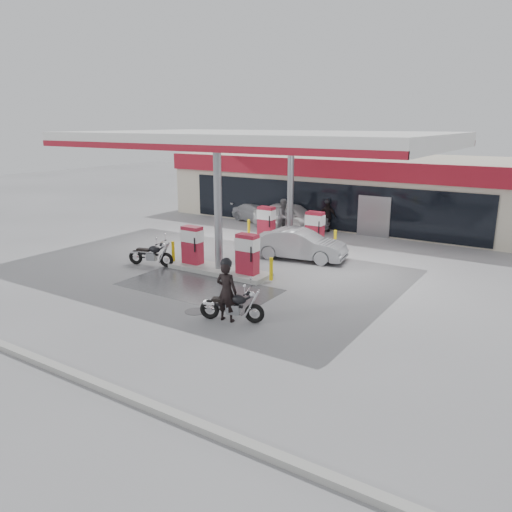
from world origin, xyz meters
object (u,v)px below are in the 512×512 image
(main_motorcycle, at_px, (233,307))
(parked_car_right, at_px, (475,229))
(parked_car_left, at_px, (257,213))
(hatchback_silver, at_px, (300,244))
(biker_walking, at_px, (327,216))
(attendant, at_px, (284,216))
(parked_motorcycle, at_px, (151,255))
(pump_island_near, at_px, (219,256))
(pump_island_far, at_px, (290,230))
(sedan_white, at_px, (291,216))
(biker_main, at_px, (227,292))

(main_motorcycle, bearing_deg, parked_car_right, 55.72)
(parked_car_left, bearing_deg, parked_car_right, -64.72)
(parked_car_left, xyz_separation_m, parked_car_right, (12.30, 2.00, 0.06))
(main_motorcycle, relative_size, parked_car_left, 0.53)
(hatchback_silver, relative_size, parked_car_left, 1.10)
(biker_walking, bearing_deg, attendant, -142.70)
(parked_motorcycle, xyz_separation_m, biker_walking, (3.35, 10.58, 0.39))
(main_motorcycle, relative_size, attendant, 1.04)
(pump_island_near, height_order, biker_walking, pump_island_near)
(main_motorcycle, bearing_deg, pump_island_far, 90.12)
(pump_island_near, height_order, sedan_white, pump_island_near)
(sedan_white, relative_size, parked_car_right, 1.03)
(sedan_white, bearing_deg, attendant, -173.62)
(biker_main, bearing_deg, parked_motorcycle, -32.48)
(pump_island_far, xyz_separation_m, hatchback_silver, (1.84, -2.40, -0.02))
(sedan_white, relative_size, parked_car_left, 1.19)
(main_motorcycle, relative_size, biker_walking, 1.16)
(biker_main, distance_m, attendant, 13.01)
(parked_motorcycle, xyz_separation_m, hatchback_silver, (4.88, 4.38, 0.20))
(parked_motorcycle, xyz_separation_m, sedan_white, (1.38, 9.98, 0.29))
(pump_island_near, height_order, parked_motorcycle, pump_island_near)
(biker_walking, bearing_deg, hatchback_silver, -83.22)
(hatchback_silver, bearing_deg, parked_motorcycle, 122.46)
(hatchback_silver, bearing_deg, parked_car_left, 35.28)
(parked_motorcycle, bearing_deg, attendant, 64.10)
(parked_motorcycle, distance_m, attendant, 8.97)
(biker_main, distance_m, parked_car_right, 16.67)
(parked_car_right, bearing_deg, main_motorcycle, -170.52)
(pump_island_far, xyz_separation_m, parked_motorcycle, (-3.04, -6.78, -0.23))
(parked_motorcycle, height_order, sedan_white, sedan_white)
(attendant, height_order, parked_car_left, attendant)
(parked_motorcycle, bearing_deg, hatchback_silver, 25.98)
(main_motorcycle, xyz_separation_m, parked_car_left, (-8.01, 13.98, 0.08))
(biker_walking, bearing_deg, parked_motorcycle, -114.68)
(pump_island_near, distance_m, pump_island_far, 6.00)
(parked_motorcycle, bearing_deg, parked_car_right, 33.76)
(pump_island_far, xyz_separation_m, biker_main, (3.32, -10.05, 0.25))
(attendant, bearing_deg, parked_car_left, 74.95)
(biker_main, bearing_deg, attendant, -73.60)
(pump_island_far, bearing_deg, parked_car_right, 37.56)
(biker_main, xyz_separation_m, parked_motorcycle, (-6.37, 3.27, -0.47))
(biker_main, xyz_separation_m, attendant, (-4.82, 12.09, 0.01))
(biker_main, bearing_deg, hatchback_silver, -84.35)
(main_motorcycle, height_order, hatchback_silver, hatchback_silver)
(attendant, relative_size, parked_car_right, 0.44)
(pump_island_near, relative_size, attendant, 2.66)
(pump_island_near, height_order, main_motorcycle, pump_island_near)
(main_motorcycle, height_order, sedan_white, sedan_white)
(biker_main, relative_size, biker_walking, 1.10)
(parked_motorcycle, relative_size, biker_walking, 1.19)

